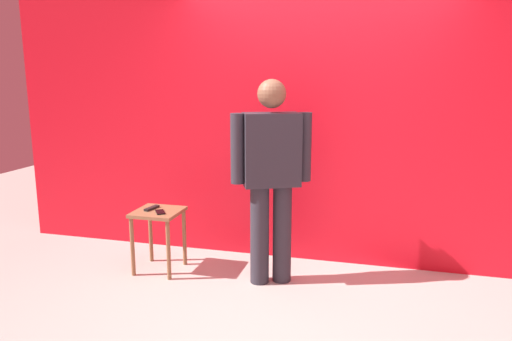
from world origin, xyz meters
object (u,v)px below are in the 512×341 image
tv_remote (152,208)px  side_table (158,223)px  standing_person (271,172)px  cell_phone (160,212)px

tv_remote → side_table: bearing=-7.6°
standing_person → cell_phone: (-0.98, -0.08, -0.39)m
cell_phone → side_table: bearing=98.1°
cell_phone → tv_remote: bearing=112.4°
side_table → tv_remote: 0.15m
standing_person → tv_remote: (-1.10, 0.00, -0.39)m
tv_remote → cell_phone: bearing=-22.0°
standing_person → side_table: bearing=-178.8°
side_table → cell_phone: size_ratio=3.88×
tv_remote → standing_person: bearing=11.5°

